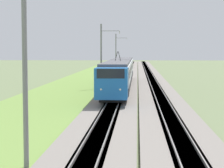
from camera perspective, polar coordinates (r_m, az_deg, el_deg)
name	(u,v)px	position (r m, az deg, el deg)	size (l,w,h in m)	color
ballast_main	(122,84)	(63.05, 1.33, -0.06)	(240.00, 4.40, 0.30)	gray
ballast_adjacent	(154,85)	(63.05, 5.47, -0.08)	(240.00, 4.40, 0.30)	gray
track_main	(122,84)	(63.05, 1.33, -0.05)	(240.00, 1.57, 0.45)	#4C4238
track_adjacent	(154,85)	(63.05, 5.47, -0.07)	(240.00, 1.57, 0.45)	#4C4238
grass_verge	(84,85)	(63.50, -3.73, -0.12)	(240.00, 11.23, 0.12)	olive
passenger_train	(120,72)	(55.89, 1.08, 1.59)	(39.47, 2.90, 4.97)	blue
catenary_mast_near	(26,65)	(18.73, -11.14, 2.51)	(0.22, 2.56, 8.80)	slate
catenary_mast_mid	(102,56)	(56.94, -1.36, 3.73)	(0.22, 2.56, 8.51)	slate
catenary_mast_far	(116,53)	(95.48, 0.55, 4.08)	(0.22, 2.56, 8.63)	slate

